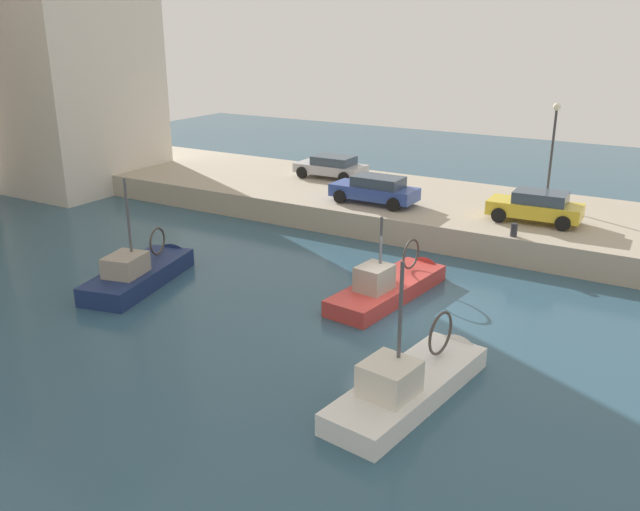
% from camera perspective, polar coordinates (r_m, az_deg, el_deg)
% --- Properties ---
extents(water_surface, '(80.00, 80.00, 0.00)m').
position_cam_1_polar(water_surface, '(22.83, 6.10, -5.23)').
color(water_surface, '#2D5166').
rests_on(water_surface, ground).
extents(quay_wall, '(9.00, 56.00, 1.20)m').
position_cam_1_polar(quay_wall, '(32.84, 14.75, 3.03)').
color(quay_wall, '#ADA08C').
rests_on(quay_wall, ground).
extents(fishing_boat_red, '(6.62, 2.47, 3.94)m').
position_cam_1_polar(fishing_boat_red, '(24.65, 6.28, -3.06)').
color(fishing_boat_red, '#BC3833').
rests_on(fishing_boat_red, ground).
extents(fishing_boat_navy, '(6.27, 3.10, 5.06)m').
position_cam_1_polar(fishing_boat_navy, '(26.58, -14.81, -1.91)').
color(fishing_boat_navy, navy).
rests_on(fishing_boat_navy, ground).
extents(fishing_boat_white, '(6.72, 2.58, 4.81)m').
position_cam_1_polar(fishing_boat_white, '(18.44, 8.16, -11.22)').
color(fishing_boat_white, white).
rests_on(fishing_boat_white, ground).
extents(parked_car_blue, '(1.86, 4.21, 1.35)m').
position_cam_1_polar(parked_car_blue, '(32.19, 4.76, 5.67)').
color(parked_car_blue, '#334C9E').
rests_on(parked_car_blue, quay_wall).
extents(parked_car_silver, '(2.04, 3.97, 1.25)m').
position_cam_1_polar(parked_car_silver, '(37.66, 1.00, 7.66)').
color(parked_car_silver, '#B7B7BC').
rests_on(parked_car_silver, quay_wall).
extents(parked_car_yellow, '(2.01, 4.02, 1.37)m').
position_cam_1_polar(parked_car_yellow, '(30.51, 18.05, 4.04)').
color(parked_car_yellow, gold).
rests_on(parked_car_yellow, quay_wall).
extents(mooring_bollard_mid, '(0.28, 0.28, 0.55)m').
position_cam_1_polar(mooring_bollard_mid, '(28.25, 16.30, 2.13)').
color(mooring_bollard_mid, '#2D2D33').
rests_on(mooring_bollard_mid, quay_wall).
extents(quay_streetlamp, '(0.36, 0.36, 4.83)m').
position_cam_1_polar(quay_streetlamp, '(33.00, 19.39, 9.53)').
color(quay_streetlamp, '#38383D').
rests_on(quay_streetlamp, quay_wall).
extents(waterfront_building_west_mid, '(8.60, 8.97, 20.06)m').
position_cam_1_polar(waterfront_building_west_mid, '(43.23, -21.76, 18.81)').
color(waterfront_building_west_mid, silver).
rests_on(waterfront_building_west_mid, ground).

